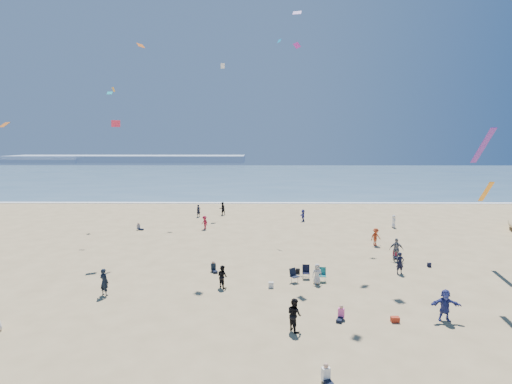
{
  "coord_description": "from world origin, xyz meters",
  "views": [
    {
      "loc": [
        2.24,
        -18.88,
        10.0
      ],
      "look_at": [
        2.0,
        8.0,
        6.56
      ],
      "focal_mm": 28.0,
      "sensor_mm": 36.0,
      "label": 1
    }
  ],
  "objects": [
    {
      "name": "standing_flyers",
      "position": [
        5.12,
        15.07,
        0.84
      ],
      "size": [
        30.25,
        34.46,
        1.92
      ],
      "color": "#A4172E",
      "rests_on": "ground"
    },
    {
      "name": "navy_bag",
      "position": [
        15.82,
        12.11,
        0.17
      ],
      "size": [
        0.28,
        0.18,
        0.34
      ],
      "primitive_type": "cube",
      "color": "black",
      "rests_on": "ground"
    },
    {
      "name": "black_backpack",
      "position": [
        5.15,
        10.42,
        0.19
      ],
      "size": [
        0.3,
        0.22,
        0.38
      ],
      "primitive_type": "cube",
      "color": "black",
      "rests_on": "ground"
    },
    {
      "name": "ground",
      "position": [
        0.0,
        0.0,
        0.0
      ],
      "size": [
        220.0,
        220.0,
        0.0
      ],
      "primitive_type": "plane",
      "color": "tan",
      "rests_on": "ground"
    },
    {
      "name": "surf_line",
      "position": [
        0.0,
        45.0,
        0.04
      ],
      "size": [
        220.0,
        1.2,
        0.08
      ],
      "primitive_type": "cube",
      "color": "white",
      "rests_on": "ground"
    },
    {
      "name": "headland_far",
      "position": [
        -60.0,
        170.0,
        1.6
      ],
      "size": [
        110.0,
        20.0,
        3.2
      ],
      "primitive_type": "cube",
      "color": "#7A8EA8",
      "rests_on": "ground"
    },
    {
      "name": "white_tote",
      "position": [
        3.04,
        7.45,
        0.2
      ],
      "size": [
        0.35,
        0.2,
        0.4
      ],
      "primitive_type": "cube",
      "color": "silver",
      "rests_on": "ground"
    },
    {
      "name": "kites_aloft",
      "position": [
        9.56,
        12.06,
        14.51
      ],
      "size": [
        38.41,
        44.92,
        30.23
      ],
      "color": "#6830A7",
      "rests_on": "ground"
    },
    {
      "name": "ocean",
      "position": [
        0.0,
        95.0,
        0.03
      ],
      "size": [
        220.0,
        100.0,
        0.06
      ],
      "primitive_type": "cube",
      "color": "#476B84",
      "rests_on": "ground"
    },
    {
      "name": "cooler",
      "position": [
        9.79,
        2.28,
        0.15
      ],
      "size": [
        0.45,
        0.3,
        0.3
      ],
      "primitive_type": "cube",
      "color": "#A82D18",
      "rests_on": "ground"
    },
    {
      "name": "seated_group",
      "position": [
        2.6,
        10.05,
        0.42
      ],
      "size": [
        26.31,
        29.5,
        0.84
      ],
      "color": "white",
      "rests_on": "ground"
    },
    {
      "name": "chair_cluster",
      "position": [
        5.71,
        8.81,
        0.5
      ],
      "size": [
        2.74,
        1.54,
        1.0
      ],
      "color": "black",
      "rests_on": "ground"
    },
    {
      "name": "headland_near",
      "position": [
        -100.0,
        165.0,
        1.0
      ],
      "size": [
        40.0,
        14.0,
        2.0
      ],
      "primitive_type": "cube",
      "color": "#7A8EA8",
      "rests_on": "ground"
    }
  ]
}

